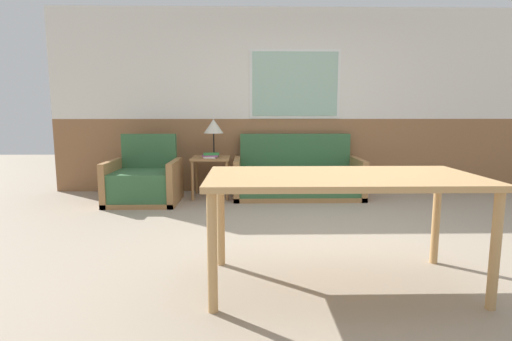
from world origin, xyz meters
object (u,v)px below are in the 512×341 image
object	(u,v)px
side_table	(211,164)
dining_table	(342,186)
couch	(297,179)
armchair	(144,183)
table_lamp	(214,127)

from	to	relation	value
side_table	dining_table	xyz separation A→B (m)	(1.15, -2.93, 0.23)
side_table	dining_table	world-z (taller)	dining_table
couch	armchair	bearing A→B (deg)	-171.29
couch	armchair	distance (m)	2.10
side_table	table_lamp	distance (m)	0.52
side_table	dining_table	bearing A→B (deg)	-68.51
side_table	armchair	bearing A→B (deg)	-159.79
side_table	dining_table	size ratio (longest dim) A/B	0.31
couch	dining_table	size ratio (longest dim) A/B	0.98
armchair	table_lamp	world-z (taller)	table_lamp
couch	armchair	world-z (taller)	armchair
armchair	table_lamp	bearing A→B (deg)	18.52
table_lamp	side_table	bearing A→B (deg)	-111.23
couch	dining_table	bearing A→B (deg)	-91.27
armchair	table_lamp	size ratio (longest dim) A/B	1.72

